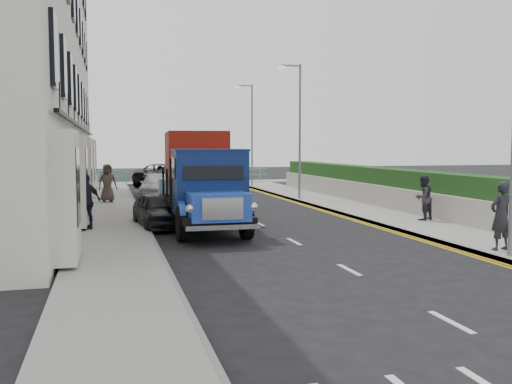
# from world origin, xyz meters

# --- Properties ---
(ground) EXTENTS (120.00, 120.00, 0.00)m
(ground) POSITION_xyz_m (0.00, 0.00, 0.00)
(ground) COLOR black
(ground) RESTS_ON ground
(pavement_west) EXTENTS (2.40, 38.00, 0.12)m
(pavement_west) POSITION_xyz_m (-5.20, 9.00, 0.06)
(pavement_west) COLOR gray
(pavement_west) RESTS_ON ground
(pavement_east) EXTENTS (2.60, 38.00, 0.12)m
(pavement_east) POSITION_xyz_m (5.30, 9.00, 0.06)
(pavement_east) COLOR gray
(pavement_east) RESTS_ON ground
(promenade) EXTENTS (30.00, 2.50, 0.12)m
(promenade) POSITION_xyz_m (0.00, 29.00, 0.06)
(promenade) COLOR gray
(promenade) RESTS_ON ground
(sea_plane) EXTENTS (120.00, 120.00, 0.00)m
(sea_plane) POSITION_xyz_m (0.00, 60.00, 0.00)
(sea_plane) COLOR slate
(sea_plane) RESTS_ON ground
(terrace_west) EXTENTS (6.31, 30.20, 14.25)m
(terrace_west) POSITION_xyz_m (-9.47, 13.00, 7.17)
(terrace_west) COLOR silver
(terrace_west) RESTS_ON ground
(garden_east) EXTENTS (1.45, 28.00, 1.75)m
(garden_east) POSITION_xyz_m (7.21, 9.00, 0.90)
(garden_east) COLOR #B2AD9E
(garden_east) RESTS_ON ground
(seafront_railing) EXTENTS (13.00, 0.08, 1.11)m
(seafront_railing) POSITION_xyz_m (0.00, 28.20, 0.58)
(seafront_railing) COLOR #59B2A5
(seafront_railing) RESTS_ON ground
(lamp_near) EXTENTS (1.23, 0.18, 7.00)m
(lamp_near) POSITION_xyz_m (4.18, -2.00, 4.00)
(lamp_near) COLOR slate
(lamp_near) RESTS_ON ground
(lamp_mid) EXTENTS (1.23, 0.18, 7.00)m
(lamp_mid) POSITION_xyz_m (4.18, 14.00, 4.00)
(lamp_mid) COLOR slate
(lamp_mid) RESTS_ON ground
(lamp_far) EXTENTS (1.23, 0.18, 7.00)m
(lamp_far) POSITION_xyz_m (4.18, 24.00, 4.00)
(lamp_far) COLOR slate
(lamp_far) RESTS_ON ground
(bedford_lorry) EXTENTS (2.34, 5.74, 2.70)m
(bedford_lorry) POSITION_xyz_m (-2.24, 3.79, 1.24)
(bedford_lorry) COLOR black
(bedford_lorry) RESTS_ON ground
(red_lorry) EXTENTS (2.60, 6.60, 3.39)m
(red_lorry) POSITION_xyz_m (-1.95, 8.25, 1.81)
(red_lorry) COLOR black
(red_lorry) RESTS_ON ground
(parked_car_front) EXTENTS (1.89, 3.81, 1.25)m
(parked_car_front) POSITION_xyz_m (-3.60, 5.96, 0.62)
(parked_car_front) COLOR black
(parked_car_front) RESTS_ON ground
(parked_car_mid) EXTENTS (1.89, 4.76, 1.54)m
(parked_car_mid) POSITION_xyz_m (-2.60, 8.08, 0.77)
(parked_car_mid) COLOR #589FBD
(parked_car_mid) RESTS_ON ground
(parked_car_rear) EXTENTS (2.19, 4.52, 1.27)m
(parked_car_rear) POSITION_xyz_m (-2.70, 18.00, 0.63)
(parked_car_rear) COLOR #A1A2A6
(parked_car_rear) RESTS_ON ground
(seafront_car_left) EXTENTS (4.75, 6.24, 1.58)m
(seafront_car_left) POSITION_xyz_m (-1.52, 27.00, 0.79)
(seafront_car_left) COLOR black
(seafront_car_left) RESTS_ON ground
(seafront_car_right) EXTENTS (2.84, 4.41, 1.40)m
(seafront_car_right) POSITION_xyz_m (1.05, 24.84, 0.70)
(seafront_car_right) COLOR #BDBBC1
(seafront_car_right) RESTS_ON ground
(pedestrian_east_near) EXTENTS (0.73, 0.55, 1.81)m
(pedestrian_east_near) POSITION_xyz_m (4.57, -1.27, 1.03)
(pedestrian_east_near) COLOR #212227
(pedestrian_east_near) RESTS_ON pavement_east
(pedestrian_east_far) EXTENTS (0.99, 0.90, 1.65)m
(pedestrian_east_far) POSITION_xyz_m (5.86, 4.65, 0.95)
(pedestrian_east_far) COLOR #2C2831
(pedestrian_east_far) RESTS_ON pavement_east
(pedestrian_west_near) EXTENTS (1.11, 1.04, 1.84)m
(pedestrian_west_near) POSITION_xyz_m (-6.00, 5.32, 1.04)
(pedestrian_west_near) COLOR black
(pedestrian_west_near) RESTS_ON pavement_west
(pedestrian_west_far) EXTENTS (1.01, 0.78, 1.85)m
(pedestrian_west_far) POSITION_xyz_m (-5.33, 14.54, 1.04)
(pedestrian_west_far) COLOR #3D312C
(pedestrian_west_far) RESTS_ON pavement_west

